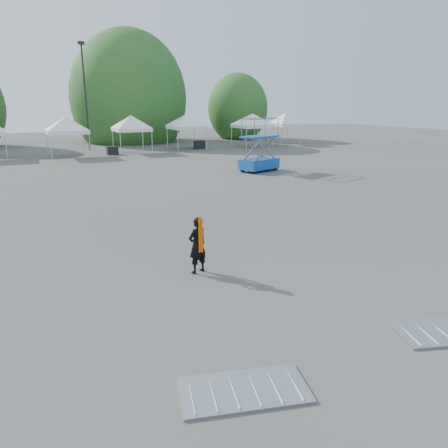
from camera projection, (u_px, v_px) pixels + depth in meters
name	position (u px, v px, depth m)	size (l,w,h in m)	color
ground	(182.00, 255.00, 13.51)	(120.00, 120.00, 0.00)	#474442
light_pole_east	(85.00, 90.00, 40.79)	(0.60, 0.25, 9.80)	black
tree_mid_e	(129.00, 98.00, 49.59)	(5.12, 5.12, 7.79)	#382314
tree_far_e	(238.00, 109.00, 53.83)	(3.84, 3.84, 5.84)	#382314
tent_e	(66.00, 120.00, 36.12)	(4.54, 4.54, 3.88)	silver
tent_f	(131.00, 118.00, 39.05)	(4.29, 4.29, 3.88)	silver
tent_g	(186.00, 117.00, 42.22)	(4.46, 4.46, 3.88)	silver
tent_h	(253.00, 116.00, 44.17)	(4.72, 4.72, 3.88)	silver
tent_extra_8	(286.00, 115.00, 46.67)	(3.84, 3.84, 3.88)	silver
man	(197.00, 245.00, 11.94)	(0.67, 0.54, 1.59)	black
scissor_lift	(260.00, 145.00, 29.03)	(2.98, 2.11, 3.48)	navy
barrier_left	(244.00, 390.00, 7.17)	(2.31, 1.58, 0.07)	#9DA0A5
crate_mid	(112.00, 150.00, 38.41)	(0.93, 0.72, 0.72)	black
crate_east	(199.00, 145.00, 43.02)	(1.02, 0.79, 0.79)	black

